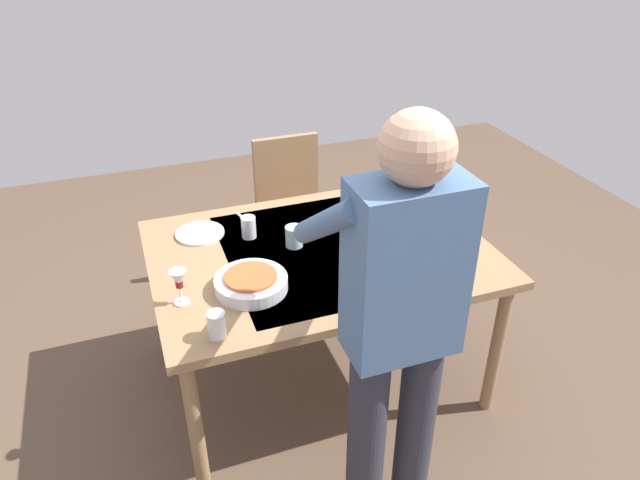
# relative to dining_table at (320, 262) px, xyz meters

# --- Properties ---
(ground_plane) EXTENTS (6.00, 6.00, 0.00)m
(ground_plane) POSITION_rel_dining_table_xyz_m (0.00, 0.00, -0.70)
(ground_plane) COLOR brown
(dining_table) EXTENTS (1.52, 1.09, 0.77)m
(dining_table) POSITION_rel_dining_table_xyz_m (0.00, 0.00, 0.00)
(dining_table) COLOR #93704C
(dining_table) RESTS_ON ground_plane
(chair_near) EXTENTS (0.40, 0.40, 0.91)m
(chair_near) POSITION_rel_dining_table_xyz_m (-0.15, -0.93, -0.17)
(chair_near) COLOR brown
(chair_near) RESTS_ON ground_plane
(person_server) EXTENTS (0.42, 0.61, 1.69)m
(person_server) POSITION_rel_dining_table_xyz_m (0.02, 0.81, 0.27)
(person_server) COLOR #2D2D38
(person_server) RESTS_ON ground_plane
(wine_bottle) EXTENTS (0.07, 0.07, 0.30)m
(wine_bottle) POSITION_rel_dining_table_xyz_m (-0.56, -0.09, 0.18)
(wine_bottle) COLOR black
(wine_bottle) RESTS_ON dining_table
(wine_glass_left) EXTENTS (0.07, 0.07, 0.15)m
(wine_glass_left) POSITION_rel_dining_table_xyz_m (0.65, 0.19, 0.17)
(wine_glass_left) COLOR white
(wine_glass_left) RESTS_ON dining_table
(water_cup_near_left) EXTENTS (0.08, 0.08, 0.10)m
(water_cup_near_left) POSITION_rel_dining_table_xyz_m (0.10, -0.07, 0.12)
(water_cup_near_left) COLOR silver
(water_cup_near_left) RESTS_ON dining_table
(water_cup_near_right) EXTENTS (0.07, 0.07, 0.10)m
(water_cup_near_right) POSITION_rel_dining_table_xyz_m (0.28, -0.22, 0.12)
(water_cup_near_right) COLOR silver
(water_cup_near_right) RESTS_ON dining_table
(water_cup_far_left) EXTENTS (0.07, 0.07, 0.10)m
(water_cup_far_left) POSITION_rel_dining_table_xyz_m (0.56, 0.44, 0.12)
(water_cup_far_left) COLOR silver
(water_cup_far_left) RESTS_ON dining_table
(serving_bowl_pasta) EXTENTS (0.30, 0.30, 0.07)m
(serving_bowl_pasta) POSITION_rel_dining_table_xyz_m (0.37, 0.19, 0.10)
(serving_bowl_pasta) COLOR silver
(serving_bowl_pasta) RESTS_ON dining_table
(side_bowl_salad) EXTENTS (0.18, 0.18, 0.07)m
(side_bowl_salad) POSITION_rel_dining_table_xyz_m (-0.29, 0.28, 0.10)
(side_bowl_salad) COLOR silver
(side_bowl_salad) RESTS_ON dining_table
(dinner_plate_near) EXTENTS (0.23, 0.23, 0.01)m
(dinner_plate_near) POSITION_rel_dining_table_xyz_m (-0.42, 0.08, 0.08)
(dinner_plate_near) COLOR silver
(dinner_plate_near) RESTS_ON dining_table
(dinner_plate_far) EXTENTS (0.23, 0.23, 0.01)m
(dinner_plate_far) POSITION_rel_dining_table_xyz_m (0.49, -0.32, 0.08)
(dinner_plate_far) COLOR silver
(dinner_plate_far) RESTS_ON dining_table
(table_knife) EXTENTS (0.03, 0.20, 0.00)m
(table_knife) POSITION_rel_dining_table_xyz_m (-0.39, -0.27, 0.07)
(table_knife) COLOR silver
(table_knife) RESTS_ON dining_table
(table_fork) EXTENTS (0.06, 0.18, 0.00)m
(table_fork) POSITION_rel_dining_table_xyz_m (0.25, -0.38, 0.07)
(table_fork) COLOR silver
(table_fork) RESTS_ON dining_table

